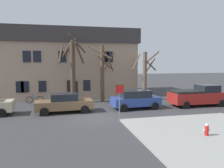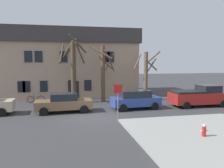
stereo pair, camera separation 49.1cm
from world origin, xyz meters
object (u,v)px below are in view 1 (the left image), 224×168
(bicycle_leaning, at_px, (35,100))
(fire_hydrant, at_px, (207,129))
(building_main, at_px, (68,63))
(street_sign_pole, at_px, (120,95))
(car_brown_sedan, at_px, (64,103))
(pickup_truck_red, at_px, (198,96))
(tree_bare_far, at_px, (145,74))
(tree_bare_near, at_px, (72,68))
(tree_bare_mid, at_px, (103,71))
(car_blue_wagon, at_px, (135,99))

(bicycle_leaning, bearing_deg, fire_hydrant, -51.47)
(fire_hydrant, bearing_deg, building_main, 110.37)
(street_sign_pole, height_order, bicycle_leaning, street_sign_pole)
(street_sign_pole, bearing_deg, building_main, 102.43)
(car_brown_sedan, xyz_separation_m, bicycle_leaning, (-2.89, 5.09, -0.44))
(pickup_truck_red, bearing_deg, bicycle_leaning, 162.04)
(building_main, distance_m, street_sign_pole, 14.74)
(building_main, bearing_deg, tree_bare_far, -37.83)
(tree_bare_far, height_order, bicycle_leaning, tree_bare_far)
(tree_bare_near, bearing_deg, tree_bare_mid, 4.39)
(fire_hydrant, bearing_deg, car_blue_wagon, 99.46)
(tree_bare_mid, bearing_deg, fire_hydrant, -74.48)
(tree_bare_mid, xyz_separation_m, fire_hydrant, (3.51, -12.62, -2.76))
(pickup_truck_red, bearing_deg, fire_hydrant, -121.49)
(car_brown_sedan, height_order, bicycle_leaning, car_brown_sedan)
(tree_bare_near, relative_size, pickup_truck_red, 1.26)
(car_blue_wagon, xyz_separation_m, pickup_truck_red, (6.39, -0.02, 0.09))
(tree_bare_far, height_order, street_sign_pole, tree_bare_far)
(building_main, distance_m, bicycle_leaning, 7.57)
(car_brown_sedan, xyz_separation_m, street_sign_pole, (3.82, -3.62, 1.06))
(tree_bare_mid, xyz_separation_m, tree_bare_far, (4.70, -0.19, -0.30))
(tree_bare_mid, height_order, fire_hydrant, tree_bare_mid)
(fire_hydrant, relative_size, street_sign_pole, 0.26)
(tree_bare_near, distance_m, street_sign_pole, 8.52)
(tree_bare_near, relative_size, street_sign_pole, 2.60)
(car_brown_sedan, bearing_deg, bicycle_leaning, 119.64)
(tree_bare_mid, distance_m, street_sign_pole, 8.20)
(tree_bare_mid, distance_m, car_brown_sedan, 6.56)
(pickup_truck_red, relative_size, bicycle_leaning, 3.13)
(building_main, bearing_deg, tree_bare_mid, -60.61)
(fire_hydrant, xyz_separation_m, street_sign_pole, (-3.83, 4.54, 1.39))
(car_blue_wagon, xyz_separation_m, fire_hydrant, (1.37, -8.22, -0.41))
(car_brown_sedan, height_order, street_sign_pole, street_sign_pole)
(tree_bare_far, bearing_deg, fire_hydrant, -95.48)
(pickup_truck_red, bearing_deg, car_brown_sedan, -179.84)
(tree_bare_near, relative_size, bicycle_leaning, 3.95)
(car_blue_wagon, height_order, fire_hydrant, car_blue_wagon)
(street_sign_pole, bearing_deg, tree_bare_mid, 87.69)
(tree_bare_near, height_order, tree_bare_far, tree_bare_near)
(car_brown_sedan, relative_size, street_sign_pole, 1.79)
(building_main, height_order, pickup_truck_red, building_main)
(tree_bare_near, height_order, street_sign_pole, tree_bare_near)
(tree_bare_far, distance_m, bicycle_leaning, 12.05)
(tree_bare_mid, bearing_deg, car_brown_sedan, -132.93)
(street_sign_pole, bearing_deg, bicycle_leaning, 127.65)
(fire_hydrant, bearing_deg, bicycle_leaning, 128.53)
(building_main, bearing_deg, car_brown_sedan, -93.70)
(tree_bare_near, xyz_separation_m, car_brown_sedan, (-0.95, -4.22, -2.77))
(building_main, height_order, tree_bare_far, building_main)
(tree_bare_near, distance_m, car_brown_sedan, 5.13)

